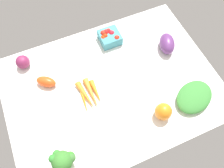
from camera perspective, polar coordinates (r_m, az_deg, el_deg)
name	(u,v)px	position (r cm, az deg, el deg)	size (l,w,h in cm)	color
tablecloth	(112,87)	(112.55, 0.00, -0.69)	(104.00, 76.00, 2.00)	white
carrot_bunch	(90,95)	(108.50, -5.69, -2.82)	(10.09, 17.52, 2.99)	orange
bell_pepper_orange	(163,112)	(104.21, 12.84, -6.81)	(7.74, 7.74, 8.76)	orange
eggplant	(167,44)	(123.94, 13.73, 9.89)	(12.55, 7.82, 7.82)	#5C2F6A
broccoli_head	(63,161)	(95.43, -12.29, -18.49)	(9.92, 10.15, 11.87)	#97C873
roma_tomato	(46,82)	(114.43, -16.31, 0.56)	(9.86, 5.11, 5.11)	#E74A19
red_onion_center	(23,62)	(123.05, -21.64, 5.20)	(6.97, 6.97, 6.97)	#79244B
berry_basket	(109,37)	(124.14, -0.69, 11.84)	(10.75, 10.75, 6.76)	teal
leafy_greens_clump	(194,97)	(113.35, 20.08, -3.06)	(19.82, 14.40, 4.83)	#357931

